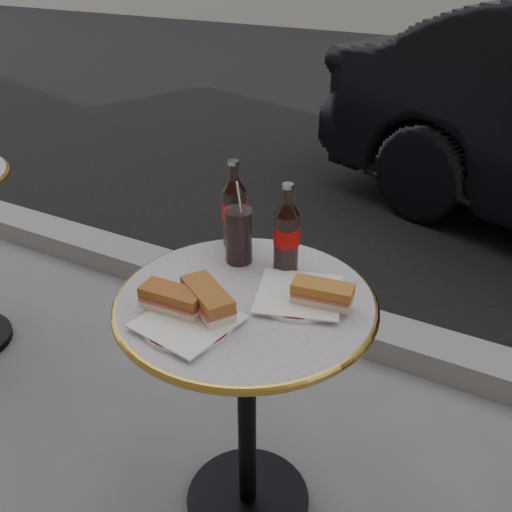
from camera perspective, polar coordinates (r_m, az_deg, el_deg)
The scene contains 12 objects.
ground at distance 1.85m, azimuth -0.82°, elevation -23.44°, with size 80.00×80.00×0.00m, color slate.
asphalt_road at distance 6.17m, azimuth 23.56°, elevation 13.29°, with size 40.00×8.00×0.00m, color black.
curb at distance 2.41m, azimuth 9.92°, elevation -7.26°, with size 40.00×0.20×0.12m, color gray.
bistro_table at distance 1.57m, azimuth -0.92°, elevation -15.36°, with size 0.62×0.62×0.73m, color #BAB2C4, non-canonical shape.
plate_left at distance 1.25m, azimuth -6.81°, elevation -6.76°, with size 0.20×0.20×0.01m, color silver.
plate_right at distance 1.34m, azimuth 4.33°, elevation -4.04°, with size 0.20×0.20×0.01m, color white.
sandwich_left_a at distance 1.28m, azimuth -8.35°, elevation -4.40°, with size 0.14×0.07×0.05m, color #9B5527.
sandwich_left_b at distance 1.27m, azimuth -4.86°, elevation -4.44°, with size 0.15×0.07×0.05m, color #9D5C28.
sandwich_right at distance 1.30m, azimuth 6.64°, elevation -3.85°, with size 0.14×0.06×0.05m, color #B46F2D.
cola_bottle_left at distance 1.52m, azimuth -2.20°, elevation 5.27°, with size 0.07×0.07×0.24m, color black, non-canonical shape.
cola_bottle_right at distance 1.39m, azimuth 3.09°, elevation 2.77°, with size 0.07×0.07×0.24m, color black, non-canonical shape.
cola_glass at distance 1.45m, azimuth -1.75°, elevation 2.04°, with size 0.07×0.07×0.15m, color black.
Camera 1 is at (0.56, -0.96, 1.47)m, focal length 40.00 mm.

